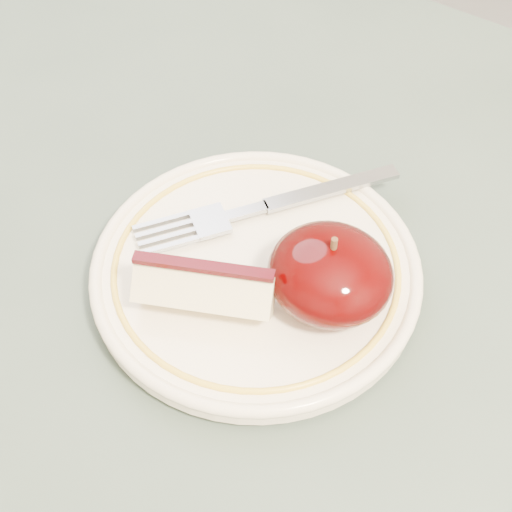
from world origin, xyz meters
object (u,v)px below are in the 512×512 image
Objects in this scene: table at (142,363)px; apple_half at (330,274)px; fork at (264,207)px; plate at (256,269)px.

apple_half reaches higher than table.
apple_half is at bearing 29.62° from table.
fork is (-0.08, 0.04, -0.02)m from apple_half.
table is at bearing -150.38° from apple_half.
plate reaches higher than table.
apple_half is 0.09m from fork.
plate is at bearing -116.83° from fork.
fork is at bearing 118.87° from plate.
apple_half reaches higher than plate.
table is 11.31× the size of apple_half.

